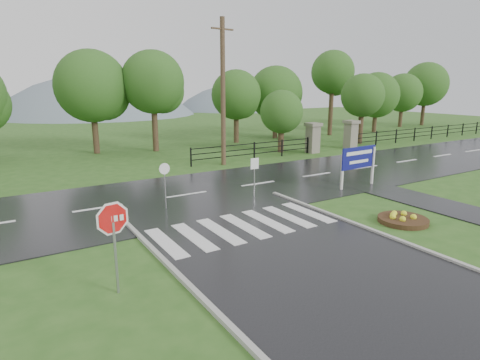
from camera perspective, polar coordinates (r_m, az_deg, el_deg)
ground at (r=11.03m, az=15.02°, el=-14.19°), size 120.00×120.00×0.00m
main_road at (r=18.79m, az=-7.57°, el=-2.19°), size 90.00×8.00×0.04m
walkway at (r=19.66m, az=23.76°, el=-2.54°), size 2.20×11.00×0.04m
crosswalk at (r=14.55m, az=0.59°, el=-6.52°), size 6.50×2.80×0.02m
pillar_west at (r=30.59m, az=10.32°, el=6.02°), size 1.00×1.00×2.24m
pillar_east at (r=33.38m, az=15.48°, el=6.36°), size 1.00×1.00×2.24m
fence_west at (r=27.46m, az=2.05°, el=4.44°), size 9.58×0.08×1.20m
fence_east at (r=41.90m, az=25.62°, el=6.28°), size 20.58×0.08×1.20m
hills at (r=75.24m, az=-22.17°, el=-3.41°), size 102.00×48.00×48.00m
treeline at (r=32.07m, az=-16.27°, el=3.91°), size 83.20×5.20×10.00m
stop_sign at (r=10.06m, az=-17.59°, el=-6.28°), size 1.09×0.22×2.49m
estate_billboard at (r=20.61m, az=16.52°, el=2.80°), size 2.35×0.17×2.06m
flower_bed at (r=16.21m, az=22.17°, el=-5.16°), size 1.82×1.82×0.36m
reg_sign_small at (r=17.97m, az=2.08°, el=1.55°), size 0.41×0.06×1.83m
reg_sign_round at (r=16.46m, az=-10.65°, el=0.01°), size 0.46×0.07×1.96m
utility_pole_east at (r=25.29m, az=-2.44°, el=12.34°), size 1.59×0.30×8.93m
entrance_tree_left at (r=30.39m, az=5.93°, el=9.59°), size 3.20×3.20×4.63m
entrance_tree_right at (r=36.21m, az=17.05°, el=11.38°), size 3.63×3.63×5.93m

